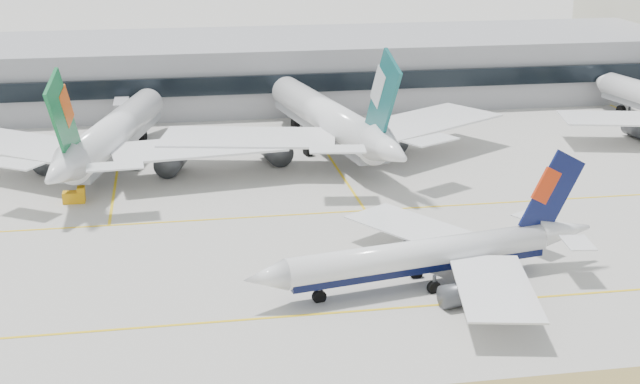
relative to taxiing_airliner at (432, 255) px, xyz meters
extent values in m
plane|color=#A7A49D|center=(-15.46, -1.16, -3.91)|extent=(3000.00, 3000.00, 0.00)
cube|color=yellow|center=(-15.46, -6.16, -3.88)|extent=(360.00, 0.45, 0.04)
cube|color=yellow|center=(-15.46, 28.84, -3.88)|extent=(360.00, 0.45, 0.04)
cylinder|color=white|center=(-1.74, -0.33, 0.30)|extent=(35.16, 10.19, 3.83)
cube|color=black|center=(-1.74, -0.33, -0.75)|extent=(34.36, 9.50, 1.72)
cone|color=white|center=(-21.60, -4.03, 0.30)|extent=(5.97, 4.75, 3.83)
cone|color=white|center=(19.31, 3.60, 0.78)|extent=(8.36, 5.20, 3.83)
cube|color=white|center=(0.75, 10.95, -0.27)|extent=(17.47, 20.58, 0.23)
cube|color=white|center=(16.96, 8.23, 1.07)|extent=(5.56, 6.34, 0.15)
cylinder|color=#3F4247|center=(-0.54, 7.11, -2.38)|extent=(6.27, 3.90, 2.87)
cube|color=#3F4247|center=(-0.54, 7.11, -1.23)|extent=(2.45, 0.73, 1.34)
cube|color=white|center=(4.64, -9.94, -0.27)|extent=(12.23, 20.23, 0.23)
cube|color=white|center=(18.79, -1.56, 1.07)|extent=(4.07, 5.76, 0.15)
cylinder|color=#3F4247|center=(2.06, -6.82, -2.38)|extent=(6.27, 3.90, 2.87)
cube|color=#3F4247|center=(2.06, -6.82, -1.23)|extent=(2.45, 0.73, 1.34)
cube|color=#0A113F|center=(16.92, 3.16, 6.13)|extent=(9.37, 2.07, 12.00)
cube|color=red|center=(15.96, 2.98, 7.42)|extent=(4.28, 1.20, 5.14)
cylinder|color=#3F4247|center=(-14.84, -2.77, -2.76)|extent=(0.46, 0.46, 2.30)
cylinder|color=black|center=(-14.84, -2.77, -3.24)|extent=(1.82, 0.98, 1.72)
cylinder|color=#3F4247|center=(-0.33, -2.60, -2.76)|extent=(0.46, 0.46, 2.30)
cylinder|color=black|center=(-0.33, -2.60, -3.24)|extent=(1.82, 0.98, 1.72)
cylinder|color=#3F4247|center=(-1.24, 2.30, -2.76)|extent=(0.46, 0.46, 2.30)
cylinder|color=black|center=(-1.24, 2.30, -3.24)|extent=(1.82, 0.98, 1.72)
cylinder|color=white|center=(-41.42, 60.73, 2.79)|extent=(17.26, 46.18, 6.10)
cube|color=slate|center=(-41.42, 60.73, 1.12)|extent=(16.15, 45.06, 2.74)
cone|color=white|center=(-34.87, 86.48, 2.79)|extent=(7.64, 8.33, 6.10)
cone|color=white|center=(-48.35, 33.43, 3.55)|extent=(8.43, 11.43, 6.10)
cube|color=white|center=(-27.13, 50.12, 1.88)|extent=(30.81, 17.24, 0.37)
cube|color=white|center=(-40.20, 33.34, 4.01)|extent=(8.81, 5.03, 0.24)
cylinder|color=#3F4247|center=(-31.69, 54.42, -1.48)|extent=(6.32, 8.57, 4.57)
cube|color=#3F4247|center=(-31.69, 54.42, 0.35)|extent=(1.23, 3.21, 2.13)
cube|color=white|center=(-59.04, 58.22, 1.88)|extent=(31.53, 28.12, 0.37)
cube|color=white|center=(-55.56, 37.24, 4.01)|extent=(9.61, 8.35, 0.24)
cylinder|color=#3F4247|center=(-52.97, 59.83, -1.48)|extent=(6.32, 8.57, 4.57)
cube|color=#3F4247|center=(-52.97, 59.83, 0.35)|extent=(1.23, 3.21, 2.13)
cube|color=#0D5C2E|center=(-47.56, 36.53, 10.79)|extent=(3.67, 12.49, 16.35)
cube|color=#C5440B|center=(-47.25, 37.77, 12.57)|extent=(2.07, 5.74, 7.00)
cylinder|color=#3F4247|center=(-37.10, 77.71, -2.09)|extent=(0.73, 0.73, 3.66)
cylinder|color=black|center=(-37.10, 77.71, -2.85)|extent=(1.71, 2.92, 2.74)
cylinder|color=#3F4247|center=(-45.57, 60.46, -2.09)|extent=(0.73, 0.73, 3.66)
cylinder|color=black|center=(-45.57, 60.46, -2.85)|extent=(1.71, 2.92, 2.74)
cylinder|color=#3F4247|center=(-37.89, 58.51, -2.09)|extent=(0.73, 0.73, 3.66)
cylinder|color=black|center=(-37.89, 58.51, -2.85)|extent=(1.71, 2.92, 2.74)
cylinder|color=white|center=(-2.01, 64.20, 3.17)|extent=(15.05, 49.07, 6.44)
cube|color=slate|center=(-2.01, 64.20, 1.40)|extent=(13.92, 47.94, 2.90)
cone|color=white|center=(-7.03, 91.81, 3.17)|extent=(7.67, 8.47, 6.44)
cone|color=white|center=(3.31, 34.91, 3.98)|extent=(8.27, 11.80, 6.44)
cube|color=white|center=(16.38, 60.27, 2.21)|extent=(33.71, 28.50, 0.39)
cube|color=white|center=(11.18, 38.41, 4.46)|extent=(10.19, 8.44, 0.26)
cylinder|color=#3F4247|center=(10.10, 62.40, -1.34)|extent=(6.20, 8.85, 4.83)
cube|color=#3F4247|center=(10.10, 62.40, 0.59)|extent=(1.08, 3.41, 2.25)
cube|color=white|center=(-17.85, 54.05, 2.21)|extent=(33.15, 20.15, 0.39)
cube|color=white|center=(-5.30, 35.41, 4.46)|extent=(9.57, 5.90, 0.26)
cylinder|color=#3F4247|center=(-12.72, 58.26, -1.34)|extent=(6.20, 8.85, 4.83)
cube|color=#3F4247|center=(-12.72, 58.26, 0.59)|extent=(1.08, 3.41, 2.25)
cube|color=#135253|center=(2.70, 38.24, 11.63)|extent=(2.98, 13.36, 17.28)
cube|color=silver|center=(2.46, 39.57, 13.51)|extent=(1.78, 6.10, 7.39)
cylinder|color=#3F4247|center=(-5.32, 82.40, -1.98)|extent=(0.77, 0.77, 3.87)
cylinder|color=black|center=(-5.32, 82.40, -2.79)|extent=(1.63, 3.05, 2.90)
cylinder|color=#3F4247|center=(-5.89, 62.12, -1.98)|extent=(0.77, 0.77, 3.87)
cylinder|color=black|center=(-5.89, 62.12, -2.79)|extent=(1.63, 3.05, 2.90)
cylinder|color=#3F4247|center=(2.35, 63.61, -1.98)|extent=(0.77, 0.77, 3.87)
cylinder|color=black|center=(2.35, 63.61, -2.79)|extent=(1.63, 3.05, 2.90)
cone|color=white|center=(68.29, 91.23, 2.14)|extent=(6.44, 7.15, 5.51)
cube|color=white|center=(58.33, 59.15, 1.32)|extent=(28.48, 17.74, 0.33)
cylinder|color=#3F4247|center=(62.80, 62.65, -1.71)|extent=(5.17, 7.50, 4.13)
cylinder|color=#3F4247|center=(69.58, 83.15, -2.26)|extent=(0.66, 0.66, 3.30)
cylinder|color=black|center=(69.58, 83.15, -2.95)|extent=(1.34, 2.60, 2.48)
cube|color=gray|center=(-15.46, 113.84, 3.59)|extent=(280.00, 42.00, 15.00)
cube|color=black|center=(-15.46, 92.34, 4.04)|extent=(280.00, 1.20, 4.00)
cube|color=beige|center=(94.54, 133.84, 10.19)|extent=(2.00, 57.00, 27.90)
cube|color=orange|center=(-47.48, 40.78, -3.01)|extent=(3.50, 2.00, 1.80)
cube|color=orange|center=(-46.28, 40.78, -1.81)|extent=(1.20, 1.80, 1.00)
cylinder|color=black|center=(-48.68, 39.98, -3.56)|extent=(0.70, 0.30, 0.70)
cylinder|color=black|center=(-48.68, 41.58, -3.56)|extent=(0.70, 0.30, 0.70)
cylinder|color=black|center=(-46.28, 39.98, -3.56)|extent=(0.70, 0.30, 0.70)
cylinder|color=black|center=(-46.28, 41.58, -3.56)|extent=(0.70, 0.30, 0.70)
camera|label=1|loc=(-31.59, -99.97, 42.55)|focal=50.00mm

